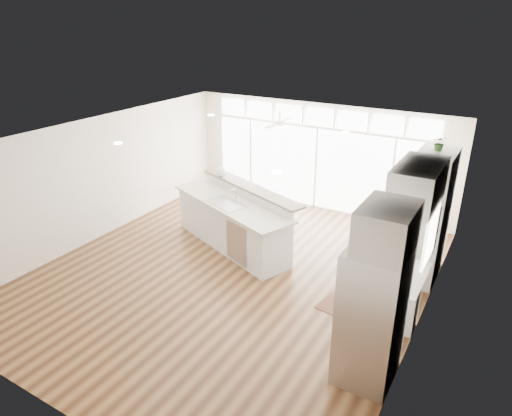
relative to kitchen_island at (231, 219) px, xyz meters
The scene contains 24 objects.
floor 1.30m from the kitchen_island, 55.33° to the right, with size 7.00×8.00×0.02m, color #472A16.
ceiling 2.35m from the kitchen_island, 55.33° to the right, with size 7.00×8.00×0.02m, color white.
wall_back 3.22m from the kitchen_island, 78.22° to the left, with size 7.00×0.04×2.70m, color silver.
wall_front 5.02m from the kitchen_island, 82.59° to the right, with size 7.00×0.04×2.70m, color silver.
wall_left 3.09m from the kitchen_island, 162.05° to the right, with size 0.04×8.00×2.70m, color silver.
wall_right 4.30m from the kitchen_island, 12.61° to the right, with size 0.04×8.00×2.70m, color silver.
glass_wall 3.11m from the kitchen_island, 78.00° to the left, with size 5.80×0.06×2.08m, color white.
transom_row 3.54m from the kitchen_island, 78.00° to the left, with size 5.90×0.06×0.40m, color white.
desk_window 4.25m from the kitchen_island, ahead, with size 0.04×0.85×0.85m, color white.
ceiling_fan 2.63m from the kitchen_island, 85.70° to the left, with size 1.16×1.16×0.32m, color white.
recessed_lights 2.26m from the kitchen_island, 48.59° to the right, with size 3.40×3.00×0.02m, color white.
oven_cabinet 3.96m from the kitchen_island, 12.91° to the left, with size 0.64×1.20×2.50m, color white.
desk_nook 3.83m from the kitchen_island, ahead, with size 0.72×1.30×0.76m, color white.
upper_cabinets 4.22m from the kitchen_island, ahead, with size 0.64×1.30×0.64m, color white.
refrigerator 4.40m from the kitchen_island, 31.26° to the right, with size 0.76×0.90×2.00m, color #AEAEB3.
fridge_cabinet 4.74m from the kitchen_island, 30.85° to the right, with size 0.64×0.90×0.60m, color white.
framed_photos 4.17m from the kitchen_island, ahead, with size 0.06×0.22×0.80m, color black.
kitchen_island is the anchor object (origin of this frame).
rug 3.16m from the kitchen_island, 17.91° to the right, with size 0.85×0.61×0.01m, color #381B11.
office_chair 3.22m from the kitchen_island, ahead, with size 0.51×0.47×0.97m, color black.
fishbowl 1.28m from the kitchen_island, 135.99° to the left, with size 0.23×0.23×0.23m, color white.
monitor 3.76m from the kitchen_island, ahead, with size 0.08×0.49×0.41m, color black.
keyboard 3.58m from the kitchen_island, 10.09° to the right, with size 0.11×0.30×0.02m, color silver.
potted_plant 4.38m from the kitchen_island, 12.91° to the left, with size 0.25×0.28×0.22m, color #306029.
Camera 1 is at (4.34, -6.47, 4.71)m, focal length 32.00 mm.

